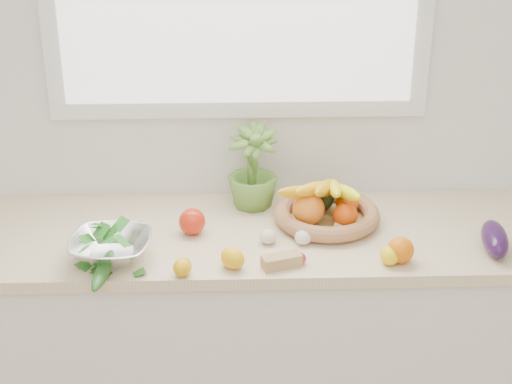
{
  "coord_description": "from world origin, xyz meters",
  "views": [
    {
      "loc": [
        -0.02,
        -0.36,
        2.12
      ],
      "look_at": [
        0.05,
        1.93,
        1.05
      ],
      "focal_mm": 55.0,
      "sensor_mm": 36.0,
      "label": 1
    }
  ],
  "objects_px": {
    "apple": "(192,222)",
    "eggplant": "(495,239)",
    "potted_herb": "(253,169)",
    "fruit_basket": "(326,208)",
    "colander_with_spinach": "(111,243)",
    "cucumber": "(103,270)"
  },
  "relations": [
    {
      "from": "cucumber",
      "to": "fruit_basket",
      "type": "distance_m",
      "value": 0.78
    },
    {
      "from": "eggplant",
      "to": "potted_herb",
      "type": "height_order",
      "value": "potted_herb"
    },
    {
      "from": "eggplant",
      "to": "cucumber",
      "type": "distance_m",
      "value": 1.22
    },
    {
      "from": "apple",
      "to": "potted_herb",
      "type": "distance_m",
      "value": 0.31
    },
    {
      "from": "fruit_basket",
      "to": "cucumber",
      "type": "bearing_deg",
      "value": -154.74
    },
    {
      "from": "cucumber",
      "to": "colander_with_spinach",
      "type": "bearing_deg",
      "value": 81.96
    },
    {
      "from": "eggplant",
      "to": "potted_herb",
      "type": "bearing_deg",
      "value": 155.03
    },
    {
      "from": "apple",
      "to": "potted_herb",
      "type": "bearing_deg",
      "value": 45.27
    },
    {
      "from": "fruit_basket",
      "to": "colander_with_spinach",
      "type": "xyz_separation_m",
      "value": [
        -0.69,
        -0.24,
        0.01
      ]
    },
    {
      "from": "apple",
      "to": "eggplant",
      "type": "xyz_separation_m",
      "value": [
        0.96,
        -0.14,
        -0.0
      ]
    },
    {
      "from": "eggplant",
      "to": "apple",
      "type": "bearing_deg",
      "value": 171.42
    },
    {
      "from": "cucumber",
      "to": "fruit_basket",
      "type": "bearing_deg",
      "value": 25.26
    },
    {
      "from": "eggplant",
      "to": "fruit_basket",
      "type": "distance_m",
      "value": 0.55
    },
    {
      "from": "potted_herb",
      "to": "apple",
      "type": "bearing_deg",
      "value": -134.73
    },
    {
      "from": "eggplant",
      "to": "colander_with_spinach",
      "type": "xyz_separation_m",
      "value": [
        -1.2,
        -0.03,
        0.02
      ]
    },
    {
      "from": "apple",
      "to": "cucumber",
      "type": "bearing_deg",
      "value": -133.82
    },
    {
      "from": "eggplant",
      "to": "fruit_basket",
      "type": "bearing_deg",
      "value": 157.52
    },
    {
      "from": "fruit_basket",
      "to": "colander_with_spinach",
      "type": "distance_m",
      "value": 0.73
    },
    {
      "from": "apple",
      "to": "eggplant",
      "type": "bearing_deg",
      "value": -8.58
    },
    {
      "from": "fruit_basket",
      "to": "colander_with_spinach",
      "type": "bearing_deg",
      "value": -160.63
    },
    {
      "from": "cucumber",
      "to": "colander_with_spinach",
      "type": "xyz_separation_m",
      "value": [
        0.01,
        0.09,
        0.04
      ]
    },
    {
      "from": "apple",
      "to": "eggplant",
      "type": "distance_m",
      "value": 0.97
    }
  ]
}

